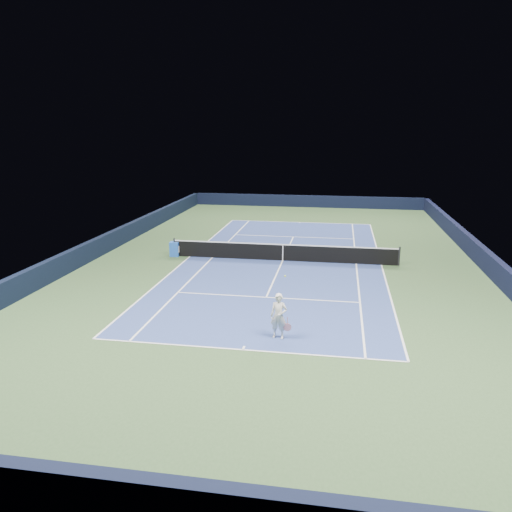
# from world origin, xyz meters

# --- Properties ---
(ground) EXTENTS (40.00, 40.00, 0.00)m
(ground) POSITION_xyz_m (0.00, 0.00, 0.00)
(ground) COLOR #314B29
(ground) RESTS_ON ground
(wall_far) EXTENTS (22.00, 0.35, 1.10)m
(wall_far) POSITION_xyz_m (0.00, 19.82, 0.55)
(wall_far) COLOR black
(wall_far) RESTS_ON ground
(wall_near) EXTENTS (22.00, 0.35, 1.10)m
(wall_near) POSITION_xyz_m (0.00, -19.82, 0.55)
(wall_near) COLOR black
(wall_near) RESTS_ON ground
(wall_right) EXTENTS (0.35, 40.00, 1.10)m
(wall_right) POSITION_xyz_m (10.82, 0.00, 0.55)
(wall_right) COLOR black
(wall_right) RESTS_ON ground
(wall_left) EXTENTS (0.35, 40.00, 1.10)m
(wall_left) POSITION_xyz_m (-10.82, 0.00, 0.55)
(wall_left) COLOR black
(wall_left) RESTS_ON ground
(court_surface) EXTENTS (10.97, 23.77, 0.01)m
(court_surface) POSITION_xyz_m (0.00, 0.00, 0.00)
(court_surface) COLOR navy
(court_surface) RESTS_ON ground
(baseline_far) EXTENTS (10.97, 0.08, 0.00)m
(baseline_far) POSITION_xyz_m (0.00, 11.88, 0.01)
(baseline_far) COLOR white
(baseline_far) RESTS_ON ground
(baseline_near) EXTENTS (10.97, 0.08, 0.00)m
(baseline_near) POSITION_xyz_m (0.00, -11.88, 0.01)
(baseline_near) COLOR white
(baseline_near) RESTS_ON ground
(sideline_doubles_right) EXTENTS (0.08, 23.77, 0.00)m
(sideline_doubles_right) POSITION_xyz_m (5.49, 0.00, 0.01)
(sideline_doubles_right) COLOR white
(sideline_doubles_right) RESTS_ON ground
(sideline_doubles_left) EXTENTS (0.08, 23.77, 0.00)m
(sideline_doubles_left) POSITION_xyz_m (-5.49, 0.00, 0.01)
(sideline_doubles_left) COLOR white
(sideline_doubles_left) RESTS_ON ground
(sideline_singles_right) EXTENTS (0.08, 23.77, 0.00)m
(sideline_singles_right) POSITION_xyz_m (4.12, 0.00, 0.01)
(sideline_singles_right) COLOR white
(sideline_singles_right) RESTS_ON ground
(sideline_singles_left) EXTENTS (0.08, 23.77, 0.00)m
(sideline_singles_left) POSITION_xyz_m (-4.12, 0.00, 0.01)
(sideline_singles_left) COLOR white
(sideline_singles_left) RESTS_ON ground
(service_line_far) EXTENTS (8.23, 0.08, 0.00)m
(service_line_far) POSITION_xyz_m (0.00, 6.40, 0.01)
(service_line_far) COLOR white
(service_line_far) RESTS_ON ground
(service_line_near) EXTENTS (8.23, 0.08, 0.00)m
(service_line_near) POSITION_xyz_m (0.00, -6.40, 0.01)
(service_line_near) COLOR white
(service_line_near) RESTS_ON ground
(center_service_line) EXTENTS (0.08, 12.80, 0.00)m
(center_service_line) POSITION_xyz_m (0.00, 0.00, 0.01)
(center_service_line) COLOR white
(center_service_line) RESTS_ON ground
(center_mark_far) EXTENTS (0.08, 0.30, 0.00)m
(center_mark_far) POSITION_xyz_m (0.00, 11.73, 0.01)
(center_mark_far) COLOR white
(center_mark_far) RESTS_ON ground
(center_mark_near) EXTENTS (0.08, 0.30, 0.00)m
(center_mark_near) POSITION_xyz_m (0.00, -11.73, 0.01)
(center_mark_near) COLOR white
(center_mark_near) RESTS_ON ground
(tennis_net) EXTENTS (12.90, 0.10, 1.07)m
(tennis_net) POSITION_xyz_m (0.00, 0.00, 0.50)
(tennis_net) COLOR black
(tennis_net) RESTS_ON ground
(sponsor_cube) EXTENTS (0.60, 0.52, 0.85)m
(sponsor_cube) POSITION_xyz_m (-6.40, -0.01, 0.43)
(sponsor_cube) COLOR blue
(sponsor_cube) RESTS_ON ground
(tennis_player) EXTENTS (0.79, 1.27, 2.07)m
(tennis_player) POSITION_xyz_m (1.09, -10.68, 0.84)
(tennis_player) COLOR silver
(tennis_player) RESTS_ON ground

